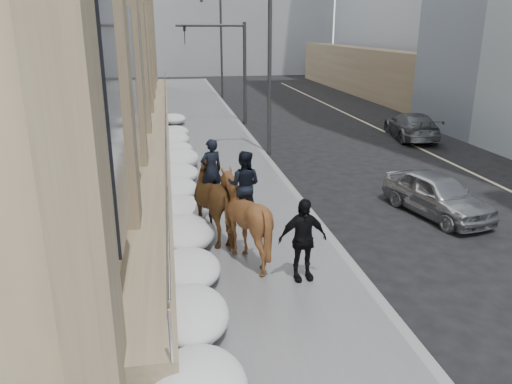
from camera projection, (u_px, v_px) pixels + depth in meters
ground at (264, 327)px, 9.93m from camera, size 140.00×140.00×0.00m
sidewalk at (216, 180)px, 19.26m from camera, size 5.00×80.00×0.12m
curb at (282, 177)px, 19.69m from camera, size 0.24×80.00×0.12m
lane_line at (464, 169)px, 21.00m from camera, size 0.15×70.00×0.01m
streetlight_mid at (266, 54)px, 22.03m from camera, size 1.71×0.24×8.00m
streetlight_far at (219, 42)px, 40.74m from camera, size 1.71×0.24×8.00m
traffic_signal at (229, 57)px, 29.59m from camera, size 4.10×0.22×6.00m
snow_bank at (179, 187)px, 17.13m from camera, size 1.70×18.10×0.76m
mounted_horse_left at (220, 198)px, 13.59m from camera, size 2.01×2.82×2.74m
mounted_horse_right at (244, 214)px, 12.31m from camera, size 2.36×2.48×2.74m
pedestrian at (303, 240)px, 11.32m from camera, size 1.19×0.58×1.96m
car_silver at (437, 195)px, 15.70m from camera, size 2.42×4.22×1.35m
car_grey at (411, 126)px, 26.60m from camera, size 2.73×5.08×1.40m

